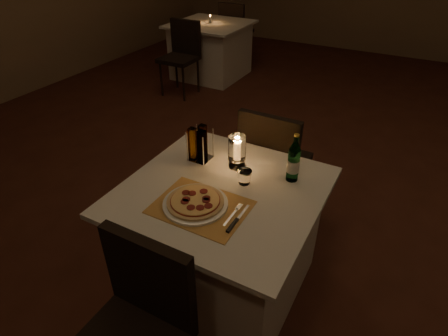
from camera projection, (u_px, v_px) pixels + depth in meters
The scene contains 17 objects.
floor at pixel (290, 238), 2.70m from camera, with size 8.00×10.00×0.02m, color #4B2218.
main_table at pixel (222, 240), 2.15m from camera, with size 1.00×1.00×0.74m.
chair_near at pixel (138, 318), 1.53m from camera, with size 0.42×0.42×0.90m.
chair_far at pixel (272, 157), 2.57m from camera, with size 0.42×0.42×0.90m.
placemat at pixel (201, 207), 1.82m from camera, with size 0.45×0.34×0.00m, color #C88D45.
plate at pixel (195, 204), 1.83m from camera, with size 0.32×0.32×0.01m, color white.
pizza at pixel (195, 201), 1.82m from camera, with size 0.28×0.28×0.02m.
fork at pixel (234, 213), 1.78m from camera, with size 0.02×0.18×0.00m.
knife at pixel (235, 222), 1.71m from camera, with size 0.02×0.22×0.01m.
tumbler at pixel (244, 177), 1.97m from camera, with size 0.08×0.08×0.08m, color white, non-canonical shape.
water_bottle at pixel (294, 162), 1.96m from camera, with size 0.07×0.07×0.27m.
hurricane_candle at pixel (237, 149), 2.06m from camera, with size 0.10×0.10×0.19m.
cruet_caddy at pixel (199, 145), 2.13m from camera, with size 0.12×0.12×0.21m.
neighbor_table_left at pixel (211, 50), 5.32m from camera, with size 1.00×1.00×0.74m.
neighbor_chair_la at pixel (182, 50), 4.70m from camera, with size 0.42×0.42×0.90m.
neighbor_chair_lb at pixel (234, 27), 5.75m from camera, with size 0.42×0.42×0.90m.
neighbor_candle_left at pixel (210, 19), 5.09m from camera, with size 0.03×0.03×0.11m.
Camera 1 is at (0.52, -1.96, 1.90)m, focal length 30.00 mm.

